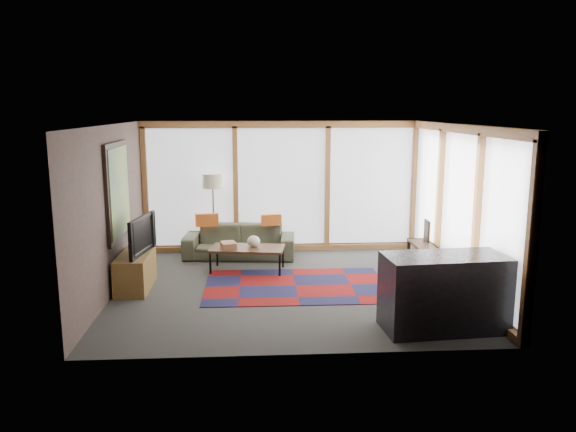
{
  "coord_description": "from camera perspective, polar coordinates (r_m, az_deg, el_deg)",
  "views": [
    {
      "loc": [
        -0.56,
        -8.64,
        2.85
      ],
      "look_at": [
        0.0,
        0.4,
        1.1
      ],
      "focal_mm": 35.0,
      "sensor_mm": 36.0,
      "label": 1
    }
  ],
  "objects": [
    {
      "name": "room_envelope",
      "position": [
        9.36,
        2.97,
        2.87
      ],
      "size": [
        5.52,
        5.02,
        2.62
      ],
      "color": "#40322D",
      "rests_on": "ground"
    },
    {
      "name": "tv_console",
      "position": [
        9.33,
        -15.24,
        -5.43
      ],
      "size": [
        0.47,
        1.14,
        0.57
      ],
      "primitive_type": "cube",
      "color": "brown",
      "rests_on": "ground"
    },
    {
      "name": "rug",
      "position": [
        9.19,
        0.77,
        -7.09
      ],
      "size": [
        2.94,
        1.89,
        0.01
      ],
      "primitive_type": "cube",
      "rotation": [
        0.0,
        0.0,
        -0.0
      ],
      "color": "maroon",
      "rests_on": "ground"
    },
    {
      "name": "shelf_picture",
      "position": [
        10.38,
        13.92,
        -1.46
      ],
      "size": [
        0.05,
        0.29,
        0.38
      ],
      "primitive_type": "cube",
      "rotation": [
        0.0,
        0.0,
        -0.04
      ],
      "color": "black",
      "rests_on": "bookshelf"
    },
    {
      "name": "bowl_a",
      "position": [
        9.16,
        15.79,
        -4.13
      ],
      "size": [
        0.2,
        0.2,
        0.09
      ],
      "primitive_type": "ellipsoid",
      "rotation": [
        0.0,
        0.0,
        -0.08
      ],
      "color": "black",
      "rests_on": "bookshelf"
    },
    {
      "name": "bar_counter",
      "position": [
        7.61,
        15.55,
        -7.5
      ],
      "size": [
        1.62,
        0.86,
        0.99
      ],
      "primitive_type": "cube",
      "rotation": [
        0.0,
        0.0,
        0.08
      ],
      "color": "black",
      "rests_on": "ground"
    },
    {
      "name": "pillow_right",
      "position": [
        10.82,
        -1.7,
        -0.4
      ],
      "size": [
        0.4,
        0.19,
        0.21
      ],
      "primitive_type": "cube",
      "rotation": [
        0.0,
        0.0,
        0.19
      ],
      "color": "#B5521B",
      "rests_on": "sofa"
    },
    {
      "name": "book_stack",
      "position": [
        9.92,
        -6.07,
        -2.95
      ],
      "size": [
        0.31,
        0.35,
        0.1
      ],
      "primitive_type": "cube",
      "rotation": [
        0.0,
        0.0,
        0.24
      ],
      "color": "brown",
      "rests_on": "coffee_table"
    },
    {
      "name": "pillow_left",
      "position": [
        10.86,
        -8.24,
        -0.39
      ],
      "size": [
        0.45,
        0.21,
        0.24
      ],
      "primitive_type": "cube",
      "rotation": [
        0.0,
        0.0,
        0.18
      ],
      "color": "#B5521B",
      "rests_on": "sofa"
    },
    {
      "name": "bookshelf",
      "position": [
        9.77,
        14.47,
        -4.89
      ],
      "size": [
        0.36,
        1.96,
        0.49
      ],
      "primitive_type": null,
      "color": "#371C12",
      "rests_on": "ground"
    },
    {
      "name": "television",
      "position": [
        9.2,
        -15.19,
        -1.86
      ],
      "size": [
        0.32,
        1.06,
        0.61
      ],
      "primitive_type": "imported",
      "rotation": [
        0.0,
        0.0,
        1.4
      ],
      "color": "black",
      "rests_on": "tv_console"
    },
    {
      "name": "sofa",
      "position": [
        10.89,
        -4.95,
        -2.6
      ],
      "size": [
        2.18,
        1.01,
        0.62
      ],
      "primitive_type": "imported",
      "rotation": [
        0.0,
        0.0,
        -0.09
      ],
      "color": "#35392A",
      "rests_on": "ground"
    },
    {
      "name": "bowl_b",
      "position": [
        9.51,
        14.8,
        -3.59
      ],
      "size": [
        0.17,
        0.17,
        0.07
      ],
      "primitive_type": "ellipsoid",
      "rotation": [
        0.0,
        0.0,
        0.16
      ],
      "color": "black",
      "rests_on": "bookshelf"
    },
    {
      "name": "ground",
      "position": [
        9.12,
        0.16,
        -7.28
      ],
      "size": [
        5.5,
        5.5,
        0.0
      ],
      "primitive_type": "plane",
      "color": "#2E2D2B",
      "rests_on": "ground"
    },
    {
      "name": "floor_lamp",
      "position": [
        11.09,
        -7.58,
        0.19
      ],
      "size": [
        0.4,
        0.4,
        1.6
      ],
      "primitive_type": null,
      "color": "#30231A",
      "rests_on": "ground"
    },
    {
      "name": "coffee_table",
      "position": [
        9.99,
        -4.15,
        -4.39
      ],
      "size": [
        1.37,
        0.83,
        0.43
      ],
      "primitive_type": null,
      "rotation": [
        0.0,
        0.0,
        -0.15
      ],
      "color": "#371C12",
      "rests_on": "ground"
    },
    {
      "name": "vase",
      "position": [
        9.94,
        -3.52,
        -2.58
      ],
      "size": [
        0.27,
        0.27,
        0.2
      ],
      "primitive_type": "ellipsoid",
      "rotation": [
        0.0,
        0.0,
        -0.18
      ],
      "color": "beige",
      "rests_on": "coffee_table"
    }
  ]
}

